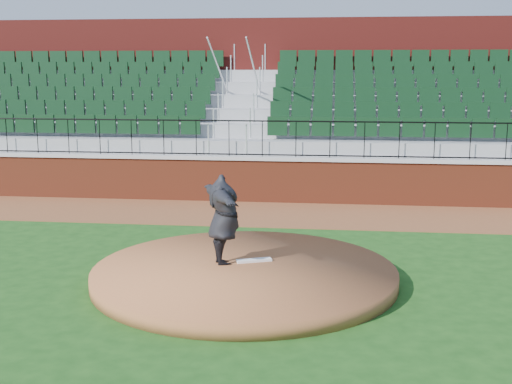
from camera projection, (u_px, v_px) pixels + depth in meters
ground at (246, 277)px, 12.13m from camera, size 90.00×90.00×0.00m
warning_track at (274, 213)px, 17.40m from camera, size 34.00×3.20×0.01m
field_wall at (279, 181)px, 18.85m from camera, size 34.00×0.35×1.20m
wall_cap at (279, 158)px, 18.73m from camera, size 34.00×0.45×0.10m
wall_railing at (279, 139)px, 18.63m from camera, size 34.00×0.05×1.00m
seating_stands at (286, 115)px, 21.20m from camera, size 34.00×5.10×4.60m
concourse_wall at (292, 97)px, 23.85m from camera, size 34.00×0.50×5.50m
pitchers_mound at (245, 274)px, 11.86m from camera, size 5.42×5.42×0.25m
pitching_rubber at (254, 260)px, 12.21m from camera, size 0.66×0.39×0.04m
pitcher at (223, 219)px, 11.93m from camera, size 1.30×2.08×1.65m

